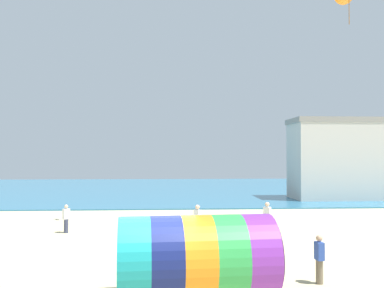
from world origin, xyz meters
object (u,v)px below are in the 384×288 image
Objects in this scene: giant_inflatable_tube at (197,258)px; bystander_far_left at (198,222)px; bystander_mid_beach at (66,219)px; bystander_near_water at (267,218)px; kite_handler at (319,259)px.

bystander_far_left is (0.66, 8.95, -0.35)m from giant_inflatable_tube.
bystander_far_left is (7.01, -2.14, 0.12)m from bystander_mid_beach.
giant_inflatable_tube is at bearing -60.20° from bystander_mid_beach.
bystander_far_left is at bearing -170.23° from bystander_near_water.
kite_handler is at bearing 17.63° from giant_inflatable_tube.
bystander_mid_beach is 0.89× the size of bystander_far_left.
bystander_mid_beach is at bearing 163.04° from bystander_far_left.
bystander_near_water is (0.23, 8.28, 0.10)m from kite_handler.
giant_inflatable_tube reaches higher than bystander_mid_beach.
bystander_near_water reaches higher than bystander_far_left.
giant_inflatable_tube reaches higher than bystander_near_water.
bystander_near_water is at bearing 88.42° from kite_handler.
bystander_mid_beach is 7.33m from bystander_far_left.
bystander_near_water is (4.37, 9.59, -0.32)m from giant_inflatable_tube.
kite_handler is 8.28m from bystander_near_water.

